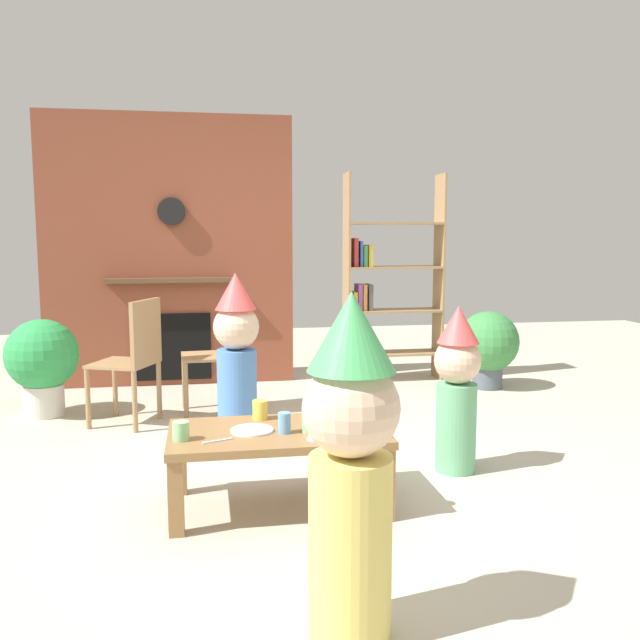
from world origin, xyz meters
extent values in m
plane|color=#BCB29E|center=(0.00, 0.00, 0.00)|extent=(12.00, 12.00, 0.00)
cube|color=brown|center=(-0.84, 2.60, 1.20)|extent=(2.20, 0.18, 2.40)
cube|color=black|center=(-0.84, 2.50, 0.35)|extent=(0.70, 0.02, 0.60)
cube|color=brown|center=(-0.84, 2.46, 0.95)|extent=(1.10, 0.10, 0.04)
cylinder|color=black|center=(-0.81, 2.48, 1.55)|extent=(0.24, 0.04, 0.24)
cube|color=#9E7A51|center=(0.74, 2.40, 0.95)|extent=(0.02, 0.28, 1.90)
cube|color=#9E7A51|center=(1.62, 2.40, 0.95)|extent=(0.02, 0.28, 1.90)
cube|color=#9E7A51|center=(1.18, 2.40, 0.25)|extent=(0.86, 0.28, 0.02)
cube|color=#9E7A51|center=(1.18, 2.40, 0.65)|extent=(0.86, 0.28, 0.02)
cube|color=#9E7A51|center=(1.18, 2.40, 1.05)|extent=(0.86, 0.28, 0.02)
cube|color=#9E7A51|center=(1.18, 2.40, 1.45)|extent=(0.86, 0.28, 0.02)
cube|color=#B23333|center=(0.80, 2.40, 0.39)|extent=(0.03, 0.20, 0.26)
cube|color=#3359A5|center=(0.85, 2.40, 0.38)|extent=(0.02, 0.20, 0.24)
cube|color=#3F8C4C|center=(0.89, 2.40, 0.35)|extent=(0.03, 0.20, 0.17)
cube|color=gold|center=(0.81, 2.40, 0.75)|extent=(0.03, 0.20, 0.17)
cube|color=#8C4C99|center=(0.85, 2.40, 0.78)|extent=(0.04, 0.20, 0.24)
cube|color=#D87F3F|center=(0.90, 2.40, 0.78)|extent=(0.03, 0.20, 0.24)
cube|color=#4C4C51|center=(0.95, 2.40, 0.78)|extent=(0.04, 0.20, 0.24)
cube|color=#B23333|center=(0.81, 2.40, 1.19)|extent=(0.04, 0.20, 0.26)
cube|color=#3359A5|center=(0.86, 2.40, 1.18)|extent=(0.02, 0.20, 0.23)
cube|color=#3F8C4C|center=(0.90, 2.40, 1.15)|extent=(0.03, 0.20, 0.19)
cube|color=gold|center=(0.94, 2.40, 1.16)|extent=(0.04, 0.20, 0.20)
cube|color=olive|center=(-0.20, -0.38, 0.37)|extent=(1.07, 0.59, 0.04)
cube|color=olive|center=(-0.69, -0.63, 0.18)|extent=(0.07, 0.07, 0.35)
cube|color=olive|center=(0.29, -0.63, 0.18)|extent=(0.07, 0.07, 0.35)
cube|color=olive|center=(-0.69, -0.13, 0.18)|extent=(0.07, 0.07, 0.35)
cube|color=olive|center=(0.29, -0.13, 0.18)|extent=(0.07, 0.07, 0.35)
cylinder|color=#8CD18C|center=(-0.66, -0.47, 0.44)|extent=(0.08, 0.08, 0.09)
cylinder|color=#669EE0|center=(0.26, -0.58, 0.44)|extent=(0.07, 0.07, 0.09)
cylinder|color=#669EE0|center=(-0.17, -0.44, 0.44)|extent=(0.06, 0.06, 0.10)
cylinder|color=#8CD18C|center=(-0.05, -0.44, 0.45)|extent=(0.06, 0.06, 0.11)
cylinder|color=#F2CC4C|center=(-0.27, -0.17, 0.44)|extent=(0.08, 0.08, 0.10)
cylinder|color=white|center=(-0.32, -0.38, 0.40)|extent=(0.21, 0.21, 0.01)
cylinder|color=white|center=(0.16, -0.38, 0.40)|extent=(0.19, 0.19, 0.01)
cone|color=pink|center=(-0.03, -0.56, 0.44)|extent=(0.10, 0.10, 0.09)
cube|color=silver|center=(-0.49, -0.52, 0.40)|extent=(0.15, 0.07, 0.01)
cylinder|color=#E0CC66|center=(-0.08, -1.51, 0.31)|extent=(0.28, 0.28, 0.63)
sphere|color=beige|center=(-0.08, -1.51, 0.79)|extent=(0.33, 0.33, 0.33)
cone|color=#4CB766|center=(-0.08, -1.51, 1.05)|extent=(0.29, 0.29, 0.26)
cylinder|color=#66B27F|center=(0.86, -0.04, 0.26)|extent=(0.23, 0.23, 0.51)
sphere|color=beige|center=(0.86, -0.04, 0.64)|extent=(0.27, 0.27, 0.27)
cone|color=#EA4C4C|center=(0.86, -0.04, 0.85)|extent=(0.24, 0.24, 0.21)
cylinder|color=#4C7FC6|center=(-0.34, 0.86, 0.30)|extent=(0.26, 0.26, 0.59)
sphere|color=beige|center=(-0.34, 0.86, 0.74)|extent=(0.31, 0.31, 0.31)
cone|color=#EA4C4C|center=(-0.34, 0.86, 0.98)|extent=(0.27, 0.27, 0.24)
cube|color=#9E7A51|center=(-1.12, 1.29, 0.44)|extent=(0.53, 0.53, 0.02)
cube|color=#9E7A51|center=(-0.95, 1.21, 0.68)|extent=(0.19, 0.38, 0.45)
cylinder|color=#9E7A51|center=(-1.21, 1.52, 0.21)|extent=(0.04, 0.04, 0.43)
cylinder|color=#9E7A51|center=(-1.36, 1.19, 0.21)|extent=(0.04, 0.04, 0.43)
cylinder|color=#9E7A51|center=(-0.88, 1.38, 0.21)|extent=(0.04, 0.04, 0.43)
cylinder|color=#9E7A51|center=(-1.03, 1.05, 0.21)|extent=(0.04, 0.04, 0.43)
cube|color=#9E7A51|center=(-0.52, 1.48, 0.44)|extent=(0.42, 0.42, 0.02)
cube|color=#9E7A51|center=(-0.33, 1.49, 0.68)|extent=(0.05, 0.40, 0.45)
cylinder|color=#9E7A51|center=(-0.71, 1.65, 0.21)|extent=(0.04, 0.04, 0.43)
cylinder|color=#9E7A51|center=(-0.69, 1.29, 0.21)|extent=(0.04, 0.04, 0.43)
cylinder|color=#9E7A51|center=(-0.35, 1.67, 0.21)|extent=(0.04, 0.04, 0.43)
cylinder|color=#9E7A51|center=(-0.33, 1.31, 0.21)|extent=(0.04, 0.04, 0.43)
cylinder|color=#4C5660|center=(1.91, 1.92, 0.09)|extent=(0.26, 0.26, 0.19)
sphere|color=#3A8442|center=(1.91, 1.92, 0.42)|extent=(0.54, 0.54, 0.54)
cylinder|color=beige|center=(-1.74, 1.61, 0.12)|extent=(0.29, 0.29, 0.24)
sphere|color=green|center=(-1.74, 1.61, 0.46)|extent=(0.53, 0.53, 0.53)
camera|label=1|loc=(-0.54, -3.62, 1.36)|focal=37.99mm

